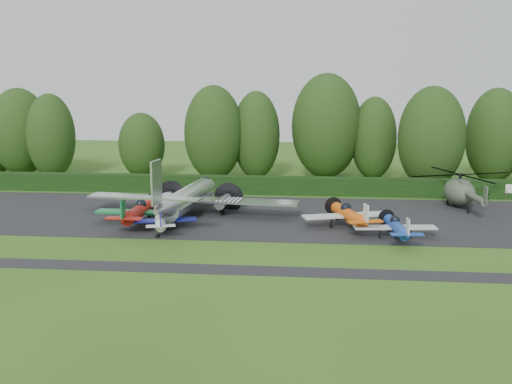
# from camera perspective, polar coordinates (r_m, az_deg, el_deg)

# --- Properties ---
(ground) EXTENTS (160.00, 160.00, 0.00)m
(ground) POSITION_cam_1_polar(r_m,az_deg,el_deg) (44.01, 0.52, -5.40)
(ground) COLOR #315718
(ground) RESTS_ON ground
(apron) EXTENTS (70.00, 18.00, 0.01)m
(apron) POSITION_cam_1_polar(r_m,az_deg,el_deg) (53.66, 1.45, -2.44)
(apron) COLOR black
(apron) RESTS_ON ground
(taxiway_verge) EXTENTS (70.00, 2.00, 0.00)m
(taxiway_verge) POSITION_cam_1_polar(r_m,az_deg,el_deg) (38.31, -0.27, -7.88)
(taxiway_verge) COLOR black
(taxiway_verge) RESTS_ON ground
(hedgerow) EXTENTS (90.00, 1.60, 2.00)m
(hedgerow) POSITION_cam_1_polar(r_m,az_deg,el_deg) (64.40, 2.15, -0.22)
(hedgerow) COLOR black
(hedgerow) RESTS_ON ground
(transport_plane) EXTENTS (20.47, 15.69, 6.56)m
(transport_plane) POSITION_cam_1_polar(r_m,az_deg,el_deg) (53.19, -6.87, -0.62)
(transport_plane) COLOR silver
(transport_plane) RESTS_ON ground
(light_plane_red) EXTENTS (8.01, 8.42, 3.08)m
(light_plane_red) POSITION_cam_1_polar(r_m,az_deg,el_deg) (50.98, -11.65, -1.89)
(light_plane_red) COLOR #9E150E
(light_plane_red) RESTS_ON ground
(light_plane_white) EXTENTS (6.18, 6.50, 2.38)m
(light_plane_white) POSITION_cam_1_polar(r_m,az_deg,el_deg) (48.73, -9.56, -2.75)
(light_plane_white) COLOR white
(light_plane_white) RESTS_ON ground
(light_plane_orange) EXTENTS (7.65, 8.04, 2.94)m
(light_plane_orange) POSITION_cam_1_polar(r_m,az_deg,el_deg) (49.53, 9.23, -2.24)
(light_plane_orange) COLOR #D2520C
(light_plane_orange) RESTS_ON ground
(light_plane_blue) EXTENTS (6.60, 6.94, 2.54)m
(light_plane_blue) POSITION_cam_1_polar(r_m,az_deg,el_deg) (46.82, 13.86, -3.39)
(light_plane_blue) COLOR #1A3E9C
(light_plane_blue) RESTS_ON ground
(helicopter) EXTENTS (10.71, 12.54, 3.45)m
(helicopter) POSITION_cam_1_polar(r_m,az_deg,el_deg) (60.59, 19.70, 0.24)
(helicopter) COLOR #3B4636
(helicopter) RESTS_ON ground
(tree_1) EXTENTS (6.05, 6.05, 8.57)m
(tree_1) POSITION_cam_1_polar(r_m,az_deg,el_deg) (77.02, -11.36, 4.60)
(tree_1) COLOR black
(tree_1) RESTS_ON ground
(tree_2) EXTENTS (5.82, 5.82, 10.70)m
(tree_2) POSITION_cam_1_polar(r_m,az_deg,el_deg) (75.44, 11.71, 5.27)
(tree_2) COLOR black
(tree_2) RESTS_ON ground
(tree_3) EXTENTS (7.57, 7.57, 12.15)m
(tree_3) POSITION_cam_1_polar(r_m,az_deg,el_deg) (73.53, -4.24, 5.90)
(tree_3) COLOR black
(tree_3) RESTS_ON ground
(tree_4) EXTENTS (6.98, 6.98, 11.84)m
(tree_4) POSITION_cam_1_polar(r_m,az_deg,el_deg) (76.94, 22.78, 5.19)
(tree_4) COLOR black
(tree_4) RESTS_ON ground
(tree_6) EXTENTS (6.25, 6.25, 11.07)m
(tree_6) POSITION_cam_1_polar(r_m,az_deg,el_deg) (79.70, -19.81, 5.28)
(tree_6) COLOR black
(tree_6) RESTS_ON ground
(tree_8) EXTENTS (6.15, 6.15, 11.41)m
(tree_8) POSITION_cam_1_polar(r_m,az_deg,el_deg) (74.32, 0.02, 5.69)
(tree_8) COLOR black
(tree_8) RESTS_ON ground
(tree_9) EXTENTS (7.81, 7.81, 12.07)m
(tree_9) POSITION_cam_1_polar(r_m,az_deg,el_deg) (70.50, 17.12, 5.22)
(tree_9) COLOR black
(tree_9) RESTS_ON ground
(tree_10) EXTENTS (9.04, 9.04, 13.67)m
(tree_10) POSITION_cam_1_polar(r_m,az_deg,el_deg) (75.31, 7.04, 6.55)
(tree_10) COLOR black
(tree_10) RESTS_ON ground
(tree_11) EXTENTS (7.87, 7.87, 11.77)m
(tree_11) POSITION_cam_1_polar(r_m,az_deg,el_deg) (83.70, -22.52, 5.57)
(tree_11) COLOR black
(tree_11) RESTS_ON ground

